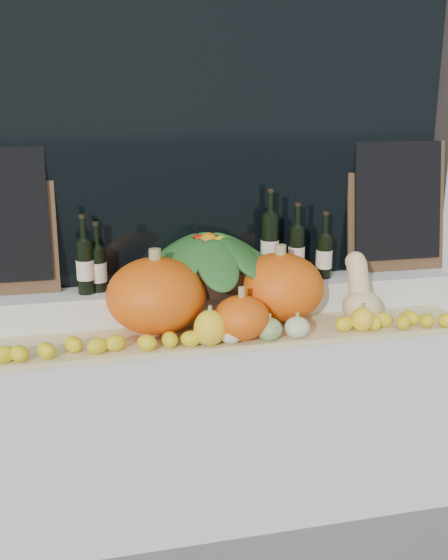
% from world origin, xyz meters
% --- Properties ---
extents(storefront_facade, '(7.00, 0.94, 4.50)m').
position_xyz_m(storefront_facade, '(0.00, 2.25, 2.25)').
color(storefront_facade, beige).
rests_on(storefront_facade, ground).
extents(display_sill, '(2.30, 0.55, 0.88)m').
position_xyz_m(display_sill, '(0.00, 1.52, 0.44)').
color(display_sill, silver).
rests_on(display_sill, ground).
extents(rear_tier, '(2.30, 0.25, 0.16)m').
position_xyz_m(rear_tier, '(0.00, 1.68, 0.96)').
color(rear_tier, silver).
rests_on(rear_tier, display_sill).
extents(straw_bedding, '(2.10, 0.32, 0.02)m').
position_xyz_m(straw_bedding, '(0.00, 1.40, 0.89)').
color(straw_bedding, tan).
rests_on(straw_bedding, display_sill).
extents(pumpkin_left, '(0.42, 0.42, 0.31)m').
position_xyz_m(pumpkin_left, '(-0.28, 1.48, 1.06)').
color(pumpkin_left, '#F05D0C').
rests_on(pumpkin_left, straw_bedding).
extents(pumpkin_right, '(0.43, 0.43, 0.30)m').
position_xyz_m(pumpkin_right, '(0.27, 1.51, 1.05)').
color(pumpkin_right, '#F05D0C').
rests_on(pumpkin_right, straw_bedding).
extents(pumpkin_center, '(0.30, 0.30, 0.18)m').
position_xyz_m(pumpkin_center, '(0.04, 1.32, 0.99)').
color(pumpkin_center, '#F05D0C').
rests_on(pumpkin_center, straw_bedding).
extents(butternut_squash, '(0.17, 0.22, 0.30)m').
position_xyz_m(butternut_squash, '(0.60, 1.40, 1.02)').
color(butternut_squash, '#EBC78A').
rests_on(butternut_squash, straw_bedding).
extents(decorative_gourds, '(0.77, 0.13, 0.17)m').
position_xyz_m(decorative_gourds, '(0.09, 1.28, 0.96)').
color(decorative_gourds, '#2E6A1F').
rests_on(decorative_gourds, straw_bedding).
extents(lemon_heap, '(2.20, 0.16, 0.06)m').
position_xyz_m(lemon_heap, '(0.00, 1.29, 0.94)').
color(lemon_heap, yellow).
rests_on(lemon_heap, straw_bedding).
extents(produce_bowl, '(0.67, 0.67, 0.25)m').
position_xyz_m(produce_bowl, '(-0.02, 1.66, 1.16)').
color(produce_bowl, black).
rests_on(produce_bowl, rear_tier).
extents(wine_bottle_far_left, '(0.08, 0.08, 0.34)m').
position_xyz_m(wine_bottle_far_left, '(-0.56, 1.65, 1.16)').
color(wine_bottle_far_left, black).
rests_on(wine_bottle_far_left, rear_tier).
extents(wine_bottle_near_left, '(0.08, 0.08, 0.31)m').
position_xyz_m(wine_bottle_near_left, '(-0.51, 1.68, 1.14)').
color(wine_bottle_near_left, black).
rests_on(wine_bottle_near_left, rear_tier).
extents(wine_bottle_tall, '(0.08, 0.08, 0.42)m').
position_xyz_m(wine_bottle_tall, '(0.27, 1.69, 1.20)').
color(wine_bottle_tall, black).
rests_on(wine_bottle_tall, rear_tier).
extents(wine_bottle_near_right, '(0.08, 0.08, 0.36)m').
position_xyz_m(wine_bottle_near_right, '(0.39, 1.67, 1.17)').
color(wine_bottle_near_right, black).
rests_on(wine_bottle_near_right, rear_tier).
extents(wine_bottle_far_right, '(0.08, 0.08, 0.31)m').
position_xyz_m(wine_bottle_far_right, '(0.53, 1.66, 1.15)').
color(wine_bottle_far_right, black).
rests_on(wine_bottle_far_right, rear_tier).
extents(chalkboard_right, '(0.50, 0.11, 0.62)m').
position_xyz_m(chalkboard_right, '(0.92, 1.74, 1.36)').
color(chalkboard_right, '#4C331E').
rests_on(chalkboard_right, rear_tier).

